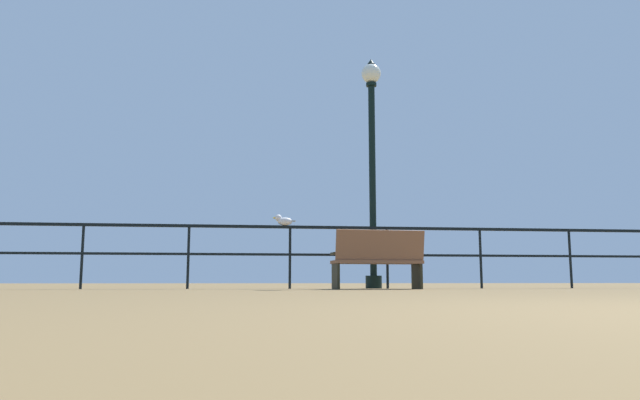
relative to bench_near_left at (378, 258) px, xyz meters
The scene contains 4 objects.
pier_railing 0.89m from the bench_near_left, 66.53° to the left, with size 23.36×0.05×1.05m.
bench_near_left is the anchor object (origin of this frame).
lamppost_center 2.27m from the bench_near_left, 81.54° to the left, with size 0.36×0.36×4.16m.
seagull_on_rail 1.76m from the bench_near_left, 151.55° to the left, with size 0.39×0.19×0.18m.
Camera 1 is at (-2.43, -1.77, 0.13)m, focal length 33.11 mm.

